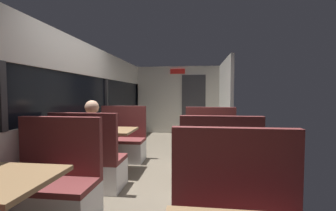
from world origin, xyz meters
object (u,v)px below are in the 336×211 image
Objects in this scene: dining_table_mid_window at (108,135)px; dining_table_rear_aisle at (214,140)px; bench_rear_aisle_facing_end at (219,176)px; bench_mid_window_facing_entry at (121,144)px; bench_mid_window_facing_end at (89,166)px; bench_rear_aisle_facing_entry at (211,149)px; bench_near_window_facing_entry at (52,191)px; seated_passenger at (91,150)px.

dining_table_mid_window and dining_table_rear_aisle have the same top height.
dining_table_mid_window is 0.82× the size of bench_rear_aisle_facing_end.
bench_mid_window_facing_end is at bearing -90.00° from bench_mid_window_facing_entry.
dining_table_mid_window is 1.88m from bench_rear_aisle_facing_entry.
bench_rear_aisle_facing_entry is at bearing 33.81° from bench_mid_window_facing_end.
bench_near_window_facing_entry is 1.22× the size of dining_table_rear_aisle.
bench_mid_window_facing_end and bench_rear_aisle_facing_entry have the same top height.
bench_rear_aisle_facing_end is (1.79, -1.60, 0.00)m from bench_mid_window_facing_entry.
bench_rear_aisle_facing_end is 1.82m from seated_passenger.
seated_passenger is (0.00, 0.07, 0.21)m from bench_mid_window_facing_end.
bench_rear_aisle_facing_end is (1.79, 0.64, 0.00)m from bench_near_window_facing_entry.
bench_mid_window_facing_entry is 2.03m from dining_table_rear_aisle.
bench_mid_window_facing_entry is 1.22× the size of dining_table_rear_aisle.
bench_rear_aisle_facing_entry is at bearing 90.00° from bench_rear_aisle_facing_end.
bench_near_window_facing_entry is 1.00× the size of bench_mid_window_facing_entry.
bench_rear_aisle_facing_entry is at bearing 15.59° from dining_table_mid_window.
seated_passenger reaches higher than bench_mid_window_facing_end.
dining_table_rear_aisle is at bearing 90.00° from bench_rear_aisle_facing_end.
bench_near_window_facing_entry is 1.00× the size of bench_rear_aisle_facing_end.
bench_mid_window_facing_end is at bearing -90.00° from seated_passenger.
bench_mid_window_facing_end is 1.22× the size of dining_table_rear_aisle.
bench_near_window_facing_entry is 1.22× the size of dining_table_mid_window.
dining_table_rear_aisle is at bearing 13.42° from seated_passenger.
dining_table_rear_aisle is (1.79, -0.20, 0.00)m from dining_table_mid_window.
bench_near_window_facing_entry is 1.00× the size of bench_rear_aisle_facing_entry.
bench_near_window_facing_entry is 1.57m from dining_table_mid_window.
bench_rear_aisle_facing_end is 1.00× the size of bench_rear_aisle_facing_entry.
seated_passenger is (-1.79, 0.27, 0.21)m from bench_rear_aisle_facing_end.
seated_passenger reaches higher than bench_rear_aisle_facing_entry.
bench_near_window_facing_entry is 0.94m from seated_passenger.
dining_table_mid_window is 0.77m from bench_mid_window_facing_entry.
bench_mid_window_facing_end is 1.88m from dining_table_rear_aisle.
bench_rear_aisle_facing_entry is (1.79, 1.20, 0.00)m from bench_mid_window_facing_end.
dining_table_rear_aisle is (1.79, 1.34, 0.31)m from bench_near_window_facing_entry.
bench_mid_window_facing_end is (0.00, 0.84, 0.00)m from bench_near_window_facing_entry.
dining_table_rear_aisle is (1.79, -0.90, 0.31)m from bench_mid_window_facing_entry.
bench_rear_aisle_facing_entry is at bearing 90.00° from dining_table_rear_aisle.
dining_table_mid_window is 0.82× the size of bench_mid_window_facing_end.
bench_rear_aisle_facing_entry is (1.79, -0.20, 0.00)m from bench_mid_window_facing_entry.
dining_table_rear_aisle is at bearing 36.89° from bench_near_window_facing_entry.
bench_rear_aisle_facing_entry reaches higher than dining_table_mid_window.
dining_table_mid_window is at bearing 90.00° from bench_near_window_facing_entry.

